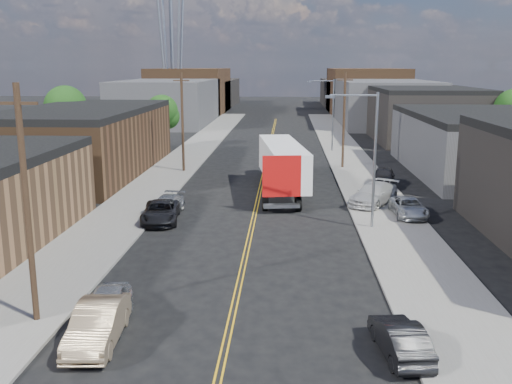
# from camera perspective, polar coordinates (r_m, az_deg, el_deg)

# --- Properties ---
(ground) EXTENTS (260.00, 260.00, 0.00)m
(ground) POSITION_cam_1_polar(r_m,az_deg,el_deg) (72.66, 1.28, 4.11)
(ground) COLOR black
(ground) RESTS_ON ground
(centerline) EXTENTS (0.32, 120.00, 0.01)m
(centerline) POSITION_cam_1_polar(r_m,az_deg,el_deg) (57.87, 0.79, 1.94)
(centerline) COLOR gold
(centerline) RESTS_ON ground
(sidewalk_left) EXTENTS (5.00, 140.00, 0.15)m
(sidewalk_left) POSITION_cam_1_polar(r_m,az_deg,el_deg) (59.00, -8.47, 2.08)
(sidewalk_left) COLOR slate
(sidewalk_left) RESTS_ON ground
(sidewalk_right) EXTENTS (5.00, 140.00, 0.15)m
(sidewalk_right) POSITION_cam_1_polar(r_m,az_deg,el_deg) (58.26, 10.17, 1.89)
(sidewalk_right) COLOR slate
(sidewalk_right) RESTS_ON ground
(warehouse_brown) EXTENTS (12.00, 26.00, 6.60)m
(warehouse_brown) POSITION_cam_1_polar(r_m,az_deg,el_deg) (59.86, -16.79, 4.96)
(warehouse_brown) COLOR #4B311E
(warehouse_brown) RESTS_ON ground
(industrial_right_b) EXTENTS (14.00, 24.00, 6.10)m
(industrial_right_b) POSITION_cam_1_polar(r_m,az_deg,el_deg) (61.58, 21.83, 4.56)
(industrial_right_b) COLOR #37373A
(industrial_right_b) RESTS_ON ground
(industrial_right_c) EXTENTS (14.00, 22.00, 7.60)m
(industrial_right_c) POSITION_cam_1_polar(r_m,az_deg,el_deg) (86.40, 16.43, 7.49)
(industrial_right_c) COLOR black
(industrial_right_c) RESTS_ON ground
(skyline_left_a) EXTENTS (16.00, 30.00, 8.00)m
(skyline_left_a) POSITION_cam_1_polar(r_m,az_deg,el_deg) (109.34, -8.76, 8.90)
(skyline_left_a) COLOR #37373A
(skyline_left_a) RESTS_ON ground
(skyline_right_a) EXTENTS (16.00, 30.00, 8.00)m
(skyline_right_a) POSITION_cam_1_polar(r_m,az_deg,el_deg) (108.50, 12.65, 8.72)
(skyline_right_a) COLOR #37373A
(skyline_right_a) RESTS_ON ground
(skyline_left_b) EXTENTS (16.00, 26.00, 10.00)m
(skyline_left_b) POSITION_cam_1_polar(r_m,az_deg,el_deg) (133.83, -6.58, 10.03)
(skyline_left_b) COLOR #4B311E
(skyline_left_b) RESTS_ON ground
(skyline_right_b) EXTENTS (16.00, 26.00, 10.00)m
(skyline_right_b) POSITION_cam_1_polar(r_m,az_deg,el_deg) (133.15, 10.92, 9.88)
(skyline_right_b) COLOR #4B311E
(skyline_right_b) RESTS_ON ground
(skyline_left_c) EXTENTS (16.00, 40.00, 7.00)m
(skyline_left_c) POSITION_cam_1_polar(r_m,az_deg,el_deg) (153.64, -5.31, 9.81)
(skyline_left_c) COLOR black
(skyline_left_c) RESTS_ON ground
(skyline_right_c) EXTENTS (16.00, 40.00, 7.00)m
(skyline_right_c) POSITION_cam_1_polar(r_m,az_deg,el_deg) (153.04, 9.90, 9.67)
(skyline_right_c) COLOR black
(skyline_right_c) RESTS_ON ground
(streetlight_near) EXTENTS (3.39, 0.25, 9.00)m
(streetlight_near) POSITION_cam_1_polar(r_m,az_deg,el_deg) (37.60, 11.23, 4.18)
(streetlight_near) COLOR gray
(streetlight_near) RESTS_ON ground
(streetlight_far) EXTENTS (3.39, 0.25, 9.00)m
(streetlight_far) POSITION_cam_1_polar(r_m,az_deg,el_deg) (72.23, 7.39, 8.21)
(streetlight_far) COLOR gray
(streetlight_far) RESTS_ON ground
(utility_pole_left_near) EXTENTS (1.60, 0.26, 10.00)m
(utility_pole_left_near) POSITION_cam_1_polar(r_m,az_deg,el_deg) (24.84, -21.96, -1.17)
(utility_pole_left_near) COLOR black
(utility_pole_left_near) RESTS_ON ground
(utility_pole_left_far) EXTENTS (1.60, 0.26, 10.00)m
(utility_pole_left_far) POSITION_cam_1_polar(r_m,az_deg,el_deg) (58.06, -7.37, 6.99)
(utility_pole_left_far) COLOR black
(utility_pole_left_far) RESTS_ON ground
(utility_pole_right) EXTENTS (1.60, 0.26, 10.00)m
(utility_pole_right) POSITION_cam_1_polar(r_m,az_deg,el_deg) (60.38, 8.79, 7.16)
(utility_pole_right) COLOR black
(utility_pole_right) RESTS_ON ground
(tree_left_mid) EXTENTS (5.10, 5.04, 8.37)m
(tree_left_mid) POSITION_cam_1_polar(r_m,az_deg,el_deg) (71.99, -18.44, 7.79)
(tree_left_mid) COLOR black
(tree_left_mid) RESTS_ON ground
(tree_left_far) EXTENTS (4.35, 4.20, 6.97)m
(tree_left_far) POSITION_cam_1_polar(r_m,az_deg,el_deg) (75.85, -9.34, 7.77)
(tree_left_far) COLOR black
(tree_left_far) RESTS_ON ground
(semi_truck) EXTENTS (4.51, 16.79, 4.31)m
(semi_truck) POSITION_cam_1_polar(r_m,az_deg,el_deg) (49.35, 2.68, 2.98)
(semi_truck) COLOR white
(semi_truck) RESTS_ON ground
(car_left_a) EXTENTS (2.11, 4.46, 1.48)m
(car_left_a) POSITION_cam_1_polar(r_m,az_deg,el_deg) (25.12, -14.78, -11.11)
(car_left_a) COLOR #A5A8AA
(car_left_a) RESTS_ON ground
(car_left_b) EXTENTS (1.98, 4.89, 1.58)m
(car_left_b) POSITION_cam_1_polar(r_m,az_deg,el_deg) (23.61, -15.57, -12.60)
(car_left_b) COLOR #978063
(car_left_b) RESTS_ON ground
(car_left_c) EXTENTS (3.00, 5.44, 1.44)m
(car_left_c) POSITION_cam_1_polar(r_m,az_deg,el_deg) (40.07, -9.52, -1.97)
(car_left_c) COLOR black
(car_left_c) RESTS_ON ground
(car_left_d) EXTENTS (2.30, 4.77, 1.34)m
(car_left_d) POSITION_cam_1_polar(r_m,az_deg,el_deg) (42.05, -8.91, -1.33)
(car_left_d) COLOR #96999B
(car_left_d) RESTS_ON ground
(car_right_oncoming) EXTENTS (1.92, 4.23, 1.34)m
(car_right_oncoming) POSITION_cam_1_polar(r_m,az_deg,el_deg) (22.62, 14.20, -14.01)
(car_right_oncoming) COLOR black
(car_right_oncoming) RESTS_ON ground
(car_right_lot_a) EXTENTS (2.29, 4.73, 1.30)m
(car_right_lot_a) POSITION_cam_1_polar(r_m,az_deg,el_deg) (41.95, 15.01, -1.47)
(car_right_lot_a) COLOR #B1B5B7
(car_right_lot_a) RESTS_ON sidewalk_right
(car_right_lot_b) EXTENTS (4.85, 5.88, 1.61)m
(car_right_lot_b) POSITION_cam_1_polar(r_m,az_deg,el_deg) (44.90, 11.70, -0.19)
(car_right_lot_b) COLOR #AEAEAE
(car_right_lot_b) RESTS_ON sidewalk_right
(car_right_lot_c) EXTENTS (2.71, 4.96, 1.60)m
(car_right_lot_c) POSITION_cam_1_polar(r_m,az_deg,el_deg) (52.19, 12.67, 1.53)
(car_right_lot_c) COLOR black
(car_right_lot_c) RESTS_ON sidewalk_right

